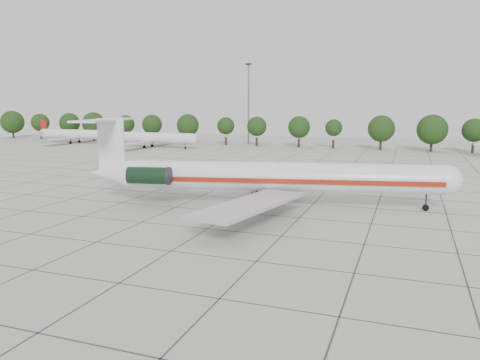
{
  "coord_description": "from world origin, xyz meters",
  "views": [
    {
      "loc": [
        19.53,
        -51.54,
        13.06
      ],
      "look_at": [
        -0.35,
        2.88,
        3.5
      ],
      "focal_mm": 35.0,
      "sensor_mm": 36.0,
      "label": 1
    }
  ],
  "objects": [
    {
      "name": "floodlight_mast",
      "position": [
        -30.0,
        92.0,
        14.28
      ],
      "size": [
        1.6,
        1.6,
        25.45
      ],
      "color": "slate",
      "rests_on": "ground"
    },
    {
      "name": "bg_airliner_b",
      "position": [
        -52.66,
        68.98,
        2.91
      ],
      "size": [
        28.24,
        27.2,
        7.4
      ],
      "color": "silver",
      "rests_on": "ground"
    },
    {
      "name": "tree_line",
      "position": [
        -11.68,
        85.0,
        5.98
      ],
      "size": [
        249.86,
        8.44,
        10.22
      ],
      "color": "#332114",
      "rests_on": "ground"
    },
    {
      "name": "apron_joints",
      "position": [
        0.0,
        15.0,
        0.01
      ],
      "size": [
        170.0,
        170.0,
        0.02
      ],
      "primitive_type": "cube",
      "color": "#383838",
      "rests_on": "ground"
    },
    {
      "name": "ground",
      "position": [
        0.0,
        0.0,
        0.0
      ],
      "size": [
        260.0,
        260.0,
        0.0
      ],
      "primitive_type": "plane",
      "color": "#B4B4AC",
      "rests_on": "ground"
    },
    {
      "name": "main_airliner",
      "position": [
        1.83,
        4.31,
        3.92
      ],
      "size": [
        46.82,
        36.32,
        11.1
      ],
      "rotation": [
        0.0,
        0.0,
        0.22
      ],
      "color": "silver",
      "rests_on": "ground"
    },
    {
      "name": "bg_airliner_a",
      "position": [
        -83.44,
        74.12,
        2.91
      ],
      "size": [
        28.24,
        27.2,
        7.4
      ],
      "color": "silver",
      "rests_on": "ground"
    }
  ]
}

